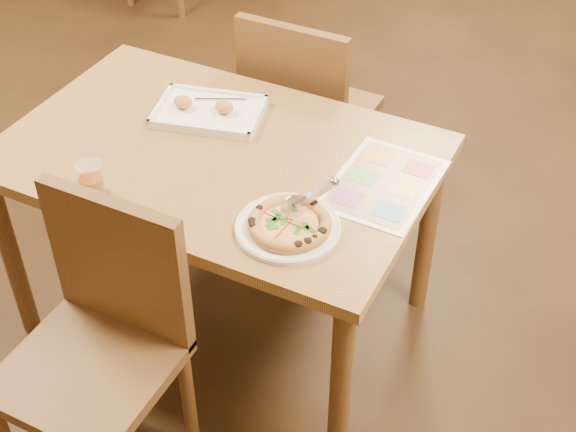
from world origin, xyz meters
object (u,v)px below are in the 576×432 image
at_px(plate, 288,228).
at_px(appetizer_tray, 208,112).
at_px(pizza, 289,224).
at_px(chair_far, 302,100).
at_px(chair_near, 104,317).
at_px(glass_tumbler, 91,181).
at_px(menu, 383,183).
at_px(dining_table, 218,173).
at_px(pizza_cutter, 308,199).

xyz_separation_m(plate, appetizer_tray, (-0.48, 0.38, 0.01)).
height_order(pizza, appetizer_tray, appetizer_tray).
bearing_deg(pizza, chair_far, 113.63).
xyz_separation_m(chair_near, glass_tumbler, (-0.21, 0.27, 0.20)).
bearing_deg(menu, dining_table, -171.49).
bearing_deg(chair_near, pizza_cutter, 47.15).
bearing_deg(glass_tumbler, menu, 29.53).
xyz_separation_m(chair_far, plate, (0.36, -0.83, 0.16)).
xyz_separation_m(pizza, menu, (0.15, 0.31, -0.02)).
height_order(chair_near, plate, chair_near).
bearing_deg(menu, chair_far, 134.32).
bearing_deg(pizza, pizza_cutter, 62.01).
bearing_deg(chair_far, glass_tumbler, 77.43).
bearing_deg(plate, dining_table, 147.56).
bearing_deg(chair_near, plate, 46.23).
xyz_separation_m(appetizer_tray, menu, (0.64, -0.08, -0.01)).
height_order(chair_far, menu, chair_far).
bearing_deg(dining_table, chair_far, 90.00).
height_order(pizza_cutter, appetizer_tray, pizza_cutter).
bearing_deg(pizza_cutter, chair_far, 64.33).
relative_size(chair_near, chair_far, 1.00).
bearing_deg(dining_table, menu, 8.51).
distance_m(chair_near, plate, 0.54).
bearing_deg(glass_tumbler, dining_table, 57.90).
bearing_deg(pizza_cutter, glass_tumbler, 141.93).
height_order(chair_near, pizza, chair_near).
relative_size(dining_table, pizza_cutter, 9.76).
bearing_deg(dining_table, pizza_cutter, -24.57).
bearing_deg(menu, pizza_cutter, -115.24).
relative_size(chair_far, glass_tumbler, 4.82).
bearing_deg(glass_tumbler, chair_near, -52.40).
height_order(dining_table, appetizer_tray, appetizer_tray).
height_order(chair_far, pizza, chair_far).
xyz_separation_m(glass_tumbler, menu, (0.72, 0.41, -0.04)).
bearing_deg(pizza_cutter, menu, 12.44).
distance_m(dining_table, menu, 0.53).
xyz_separation_m(dining_table, pizza_cutter, (0.39, -0.18, 0.17)).
xyz_separation_m(chair_far, menu, (0.51, -0.53, 0.16)).
bearing_deg(pizza_cutter, dining_table, 103.11).
relative_size(chair_near, menu, 1.22).
xyz_separation_m(plate, pizza_cutter, (0.03, 0.05, 0.08)).
xyz_separation_m(pizza, pizza_cutter, (0.03, 0.05, 0.06)).
relative_size(dining_table, chair_near, 2.77).
distance_m(chair_far, pizza_cutter, 0.91).
relative_size(chair_near, pizza, 2.08).
xyz_separation_m(dining_table, appetizer_tray, (-0.12, 0.16, 0.10)).
relative_size(plate, glass_tumbler, 2.93).
bearing_deg(appetizer_tray, pizza_cutter, -33.13).
distance_m(chair_far, plate, 0.92).
relative_size(pizza_cutter, appetizer_tray, 0.35).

